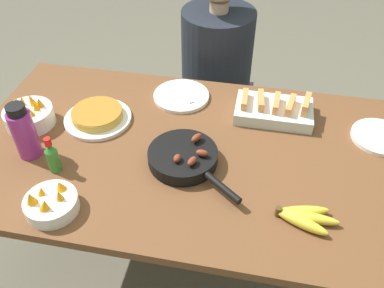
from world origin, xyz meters
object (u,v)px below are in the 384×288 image
Objects in this scene: banana_bunch at (303,217)px; skillet at (184,158)px; water_bottle at (24,132)px; frittata_plate_center at (98,116)px; fruit_bowl_citrus at (51,203)px; melon_tray at (274,110)px; person_figure at (215,92)px; hot_sauce_bottle at (52,157)px; empty_plate_near_front at (181,96)px; fruit_bowl_mango at (29,115)px; empty_plate_far_left at (380,137)px.

skillet is at bearing 156.87° from banana_bunch.
banana_bunch is at bearing -6.92° from water_bottle.
fruit_bowl_citrus is (0.02, -0.46, 0.01)m from frittata_plate_center.
frittata_plate_center is 0.30m from water_bottle.
banana_bunch is at bearing -77.40° from melon_tray.
person_figure is (-0.00, 0.82, -0.28)m from skillet.
person_figure reaches higher than skillet.
water_bottle is 0.14m from hot_sauce_bottle.
melon_tray is at bearing 31.70° from hot_sauce_bottle.
fruit_bowl_mango is at bearing -152.14° from empty_plate_near_front.
empty_plate_near_front is 1.66× the size of hot_sauce_bottle.
melon_tray is 0.91m from fruit_bowl_citrus.
melon_tray is 0.64m from person_figure.
fruit_bowl_mango is 1.32× the size of hot_sauce_bottle.
melon_tray is 0.97m from fruit_bowl_mango.
banana_bunch is at bearing 8.00° from fruit_bowl_citrus.
person_figure is (0.56, 0.88, -0.36)m from water_bottle.
melon_tray is 0.41m from empty_plate_far_left.
banana_bunch is 0.76× the size of frittata_plate_center.
water_bottle is (-0.17, -0.23, 0.08)m from frittata_plate_center.
fruit_bowl_mango is 0.16× the size of person_figure.
hot_sauce_bottle reaches higher than frittata_plate_center.
banana_bunch is at bearing -23.47° from frittata_plate_center.
skillet reaches higher than frittata_plate_center.
water_bottle reaches higher than melon_tray.
frittata_plate_center is 1.10m from empty_plate_far_left.
person_figure reaches higher than banana_bunch.
empty_plate_far_left is at bearing 59.70° from skillet.
empty_plate_far_left is at bearing -8.70° from melon_tray.
melon_tray is at bearing 86.75° from skillet.
hot_sauce_bottle is at bearing -25.32° from water_bottle.
empty_plate_far_left is at bearing 7.32° from fruit_bowl_mango.
frittata_plate_center is 1.12× the size of empty_plate_near_front.
fruit_bowl_mango is 0.19m from water_bottle.
fruit_bowl_citrus is 0.14× the size of person_figure.
frittata_plate_center is at bearing -165.36° from skillet.
empty_plate_far_left is 0.18× the size of person_figure.
water_bottle is at bearing 130.20° from fruit_bowl_citrus.
melon_tray is at bearing 102.60° from banana_bunch.
frittata_plate_center is at bearing 81.10° from hot_sauce_bottle.
skillet is at bearing 15.15° from hot_sauce_bottle.
banana_bunch is 0.54m from empty_plate_far_left.
fruit_bowl_citrus is at bearing -49.80° from water_bottle.
skillet is 0.87m from person_figure.
person_figure is (0.64, 0.72, -0.29)m from fruit_bowl_mango.
skillet is 0.43m from frittata_plate_center.
water_bottle is at bearing 154.68° from hot_sauce_bottle.
person_figure is at bearing 128.69° from skillet.
skillet is 2.43× the size of hot_sauce_bottle.
empty_plate_near_front is 0.62m from fruit_bowl_mango.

